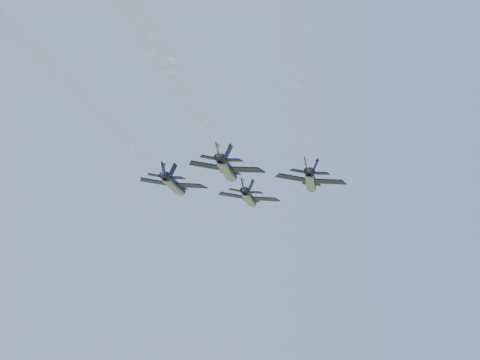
{
  "coord_description": "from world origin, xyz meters",
  "views": [
    {
      "loc": [
        -1.1,
        -109.98,
        79.58
      ],
      "look_at": [
        -1.77,
        3.83,
        103.83
      ],
      "focal_mm": 50.0,
      "sensor_mm": 36.0,
      "label": 1
    }
  ],
  "objects_px": {
    "jet_right": "(311,181)",
    "jet_slot": "(227,169)",
    "jet_left": "(174,185)",
    "jet_lead": "(249,198)"
  },
  "relations": [
    {
      "from": "jet_right",
      "to": "jet_slot",
      "type": "xyz_separation_m",
      "value": [
        -13.8,
        -8.96,
        0.0
      ]
    },
    {
      "from": "jet_lead",
      "to": "jet_right",
      "type": "relative_size",
      "value": 1.0
    },
    {
      "from": "jet_left",
      "to": "jet_right",
      "type": "distance_m",
      "value": 23.45
    },
    {
      "from": "jet_left",
      "to": "jet_slot",
      "type": "xyz_separation_m",
      "value": [
        9.44,
        -12.1,
        0.0
      ]
    },
    {
      "from": "jet_left",
      "to": "jet_right",
      "type": "relative_size",
      "value": 1.0
    },
    {
      "from": "jet_slot",
      "to": "jet_right",
      "type": "bearing_deg",
      "value": 40.34
    },
    {
      "from": "jet_left",
      "to": "jet_slot",
      "type": "height_order",
      "value": "same"
    },
    {
      "from": "jet_lead",
      "to": "jet_right",
      "type": "xyz_separation_m",
      "value": [
        10.17,
        -15.83,
        0.0
      ]
    },
    {
      "from": "jet_lead",
      "to": "jet_right",
      "type": "bearing_deg",
      "value": -49.95
    },
    {
      "from": "jet_left",
      "to": "jet_right",
      "type": "bearing_deg",
      "value": -0.34
    }
  ]
}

